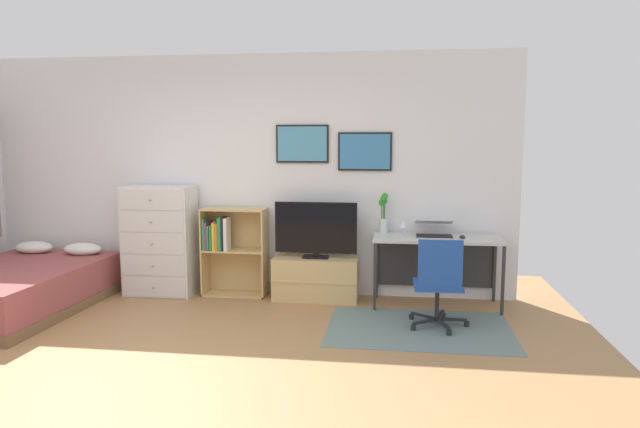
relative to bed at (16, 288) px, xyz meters
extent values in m
plane|color=#A87A4C|center=(2.16, -1.36, -0.23)|extent=(7.20, 7.20, 0.00)
cube|color=white|center=(2.16, 1.07, 1.12)|extent=(6.12, 0.06, 2.70)
cube|color=black|center=(2.84, 1.03, 1.48)|extent=(0.59, 0.02, 0.42)
cube|color=#4C93B7|center=(2.84, 1.01, 1.48)|extent=(0.55, 0.01, 0.38)
cube|color=black|center=(3.54, 1.03, 1.39)|extent=(0.59, 0.02, 0.42)
cube|color=teal|center=(3.54, 1.01, 1.39)|extent=(0.55, 0.01, 0.38)
cube|color=slate|center=(4.13, -0.05, -0.23)|extent=(1.70, 1.20, 0.01)
cube|color=brown|center=(0.00, -0.02, -0.18)|extent=(1.46, 2.07, 0.10)
cube|color=#9E4C4C|center=(0.00, -0.02, 0.04)|extent=(1.42, 2.03, 0.35)
ellipsoid|color=white|center=(-0.29, 0.75, 0.28)|extent=(0.45, 0.29, 0.14)
ellipsoid|color=white|center=(0.33, 0.74, 0.28)|extent=(0.45, 0.29, 0.14)
cube|color=silver|center=(1.24, 0.80, 0.39)|extent=(0.77, 0.42, 1.23)
cube|color=silver|center=(1.24, 0.59, -0.10)|extent=(0.73, 0.01, 0.22)
sphere|color=#A59E8C|center=(1.24, 0.57, -0.10)|extent=(0.03, 0.03, 0.03)
cube|color=silver|center=(1.24, 0.59, 0.14)|extent=(0.73, 0.01, 0.22)
sphere|color=#A59E8C|center=(1.24, 0.57, 0.14)|extent=(0.03, 0.03, 0.03)
cube|color=silver|center=(1.24, 0.59, 0.39)|extent=(0.73, 0.01, 0.22)
sphere|color=#A59E8C|center=(1.24, 0.57, 0.39)|extent=(0.03, 0.03, 0.03)
cube|color=silver|center=(1.24, 0.59, 0.63)|extent=(0.73, 0.01, 0.22)
sphere|color=#A59E8C|center=(1.24, 0.57, 0.63)|extent=(0.03, 0.03, 0.03)
cube|color=silver|center=(1.24, 0.59, 0.88)|extent=(0.73, 0.01, 0.22)
sphere|color=#A59E8C|center=(1.24, 0.57, 0.88)|extent=(0.03, 0.03, 0.03)
cube|color=tan|center=(1.74, 0.86, 0.27)|extent=(0.02, 0.30, 0.99)
cube|color=tan|center=(2.44, 0.86, 0.27)|extent=(0.02, 0.30, 0.99)
cube|color=tan|center=(2.09, 0.86, -0.22)|extent=(0.72, 0.30, 0.02)
cube|color=tan|center=(2.09, 0.86, 0.28)|extent=(0.68, 0.30, 0.02)
cube|color=tan|center=(2.09, 0.86, 0.75)|extent=(0.68, 0.30, 0.02)
cube|color=tan|center=(2.09, 1.01, 0.27)|extent=(0.72, 0.01, 0.99)
cube|color=#2D8C4C|center=(1.77, 0.81, 0.47)|extent=(0.02, 0.17, 0.35)
cube|color=#8C388C|center=(1.80, 0.84, 0.45)|extent=(0.02, 0.24, 0.32)
cube|color=#2D8C4C|center=(1.82, 0.83, 0.43)|extent=(0.02, 0.22, 0.28)
cube|color=#2D8C4C|center=(1.85, 0.82, 0.43)|extent=(0.02, 0.18, 0.28)
cube|color=gold|center=(1.89, 0.84, 0.45)|extent=(0.03, 0.23, 0.32)
cube|color=orange|center=(1.92, 0.82, 0.45)|extent=(0.03, 0.18, 0.31)
cube|color=#2D8C4C|center=(1.96, 0.84, 0.48)|extent=(0.04, 0.23, 0.37)
cube|color=black|center=(1.99, 0.82, 0.48)|extent=(0.02, 0.19, 0.37)
cube|color=white|center=(2.02, 0.81, 0.48)|extent=(0.04, 0.17, 0.37)
cube|color=tan|center=(3.03, 0.81, 0.01)|extent=(0.93, 0.40, 0.47)
cube|color=tan|center=(3.03, 0.61, 0.01)|extent=(0.93, 0.01, 0.02)
cube|color=black|center=(3.03, 0.79, 0.25)|extent=(0.28, 0.16, 0.02)
cube|color=black|center=(3.03, 0.79, 0.28)|extent=(0.06, 0.04, 0.05)
cube|color=black|center=(3.03, 0.79, 0.57)|extent=(0.90, 0.02, 0.56)
cube|color=black|center=(3.03, 0.78, 0.57)|extent=(0.87, 0.01, 0.53)
cube|color=silver|center=(4.33, 0.73, 0.50)|extent=(1.33, 0.56, 0.03)
cube|color=#2D2D30|center=(3.69, 0.48, 0.13)|extent=(0.03, 0.03, 0.71)
cube|color=#2D2D30|center=(4.96, 0.48, 0.13)|extent=(0.03, 0.03, 0.71)
cube|color=#2D2D30|center=(3.69, 0.98, 0.13)|extent=(0.03, 0.03, 0.71)
cube|color=#2D2D30|center=(4.96, 0.98, 0.13)|extent=(0.03, 0.03, 0.71)
cube|color=#2D2D30|center=(4.33, 1.00, 0.16)|extent=(1.27, 0.02, 0.50)
cylinder|color=#232326|center=(4.57, 0.07, -0.20)|extent=(0.05, 0.05, 0.05)
cube|color=#232326|center=(4.43, 0.07, -0.16)|extent=(0.28, 0.04, 0.02)
cylinder|color=#232326|center=(4.37, 0.33, -0.20)|extent=(0.05, 0.05, 0.05)
cube|color=#232326|center=(4.33, 0.20, -0.16)|extent=(0.11, 0.28, 0.02)
cylinder|color=#232326|center=(4.06, 0.22, -0.20)|extent=(0.05, 0.05, 0.05)
cube|color=#232326|center=(4.18, 0.14, -0.16)|extent=(0.25, 0.18, 0.02)
cylinder|color=#232326|center=(4.07, -0.11, -0.20)|extent=(0.05, 0.05, 0.05)
cube|color=#232326|center=(4.18, -0.02, -0.16)|extent=(0.24, 0.19, 0.02)
cylinder|color=#232326|center=(4.38, -0.20, -0.20)|extent=(0.05, 0.05, 0.05)
cube|color=#232326|center=(4.34, -0.07, -0.16)|extent=(0.12, 0.27, 0.02)
cylinder|color=#232326|center=(4.29, 0.06, 0.00)|extent=(0.04, 0.04, 0.30)
cube|color=#1E479E|center=(4.29, 0.06, 0.17)|extent=(0.45, 0.45, 0.03)
cube|color=#1E479E|center=(4.30, -0.14, 0.41)|extent=(0.40, 0.05, 0.45)
cube|color=#B7B7BC|center=(4.29, 0.73, 0.52)|extent=(0.40, 0.27, 0.01)
cube|color=black|center=(4.29, 0.72, 0.52)|extent=(0.37, 0.25, 0.00)
cube|color=#B7B7BC|center=(4.29, 0.89, 0.65)|extent=(0.40, 0.25, 0.08)
cube|color=navy|center=(4.29, 0.89, 0.65)|extent=(0.38, 0.23, 0.06)
ellipsoid|color=#262628|center=(4.58, 0.69, 0.53)|extent=(0.06, 0.10, 0.03)
cylinder|color=silver|center=(3.76, 0.93, 0.59)|extent=(0.09, 0.09, 0.16)
cylinder|color=#3D8438|center=(3.77, 0.93, 0.74)|extent=(0.01, 0.01, 0.36)
sphere|color=#308B2C|center=(3.77, 0.93, 0.91)|extent=(0.07, 0.07, 0.07)
cylinder|color=#3D8438|center=(3.76, 0.94, 0.71)|extent=(0.01, 0.01, 0.30)
sphere|color=#308B2C|center=(3.76, 0.94, 0.86)|extent=(0.07, 0.07, 0.07)
cylinder|color=#3D8438|center=(3.74, 0.93, 0.70)|extent=(0.01, 0.01, 0.28)
sphere|color=#308B2C|center=(3.74, 0.93, 0.84)|extent=(0.07, 0.07, 0.07)
cylinder|color=#3D8438|center=(3.76, 0.91, 0.72)|extent=(0.01, 0.01, 0.33)
sphere|color=#308B2C|center=(3.76, 0.91, 0.89)|extent=(0.07, 0.07, 0.07)
cylinder|color=silver|center=(3.97, 0.66, 0.51)|extent=(0.06, 0.06, 0.01)
cylinder|color=silver|center=(3.97, 0.66, 0.57)|extent=(0.01, 0.01, 0.10)
cone|color=silver|center=(3.97, 0.66, 0.65)|extent=(0.07, 0.07, 0.07)
camera|label=1|loc=(3.90, -5.23, 1.52)|focal=31.81mm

